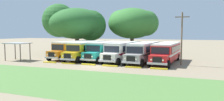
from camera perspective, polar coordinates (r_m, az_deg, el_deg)
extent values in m
plane|color=#84755B|center=(27.37, -3.73, -4.17)|extent=(220.00, 220.00, 0.00)
cube|color=#4C7538|center=(20.03, -14.02, -7.64)|extent=(80.00, 9.96, 0.01)
cube|color=orange|center=(36.89, -9.89, 0.52)|extent=(3.15, 9.36, 2.10)
cube|color=white|center=(36.90, -9.88, 0.26)|extent=(3.19, 9.38, 0.24)
cube|color=black|center=(36.40, -7.98, 1.28)|extent=(0.61, 7.98, 0.80)
cube|color=black|center=(37.84, -11.22, 1.37)|extent=(0.61, 7.98, 0.80)
cube|color=silver|center=(36.82, -9.91, 2.32)|extent=(3.07, 9.25, 0.22)
cube|color=orange|center=(32.74, -15.16, -1.04)|extent=(2.29, 1.55, 1.05)
cube|color=black|center=(32.18, -16.01, -1.11)|extent=(1.10, 0.18, 0.70)
cube|color=#B7B7BC|center=(32.19, -16.04, -1.88)|extent=(2.41, 0.37, 0.24)
cube|color=black|center=(33.17, -14.46, 0.83)|extent=(2.20, 0.22, 0.84)
cube|color=white|center=(40.77, -6.18, 0.82)|extent=(0.90, 0.12, 1.30)
sphere|color=#EAE5C6|center=(31.69, -15.11, -1.18)|extent=(0.20, 0.20, 0.20)
sphere|color=#EAE5C6|center=(32.60, -17.00, -1.06)|extent=(0.20, 0.20, 0.20)
cylinder|color=black|center=(32.12, -13.39, -2.05)|extent=(0.35, 1.02, 1.00)
cylinder|color=black|center=(33.65, -16.60, -1.81)|extent=(0.35, 1.02, 1.00)
cylinder|color=black|center=(38.85, -5.88, -0.77)|extent=(0.35, 1.02, 1.00)
cylinder|color=black|center=(40.12, -8.83, -0.62)|extent=(0.35, 1.02, 1.00)
cube|color=yellow|center=(34.82, -6.47, 0.31)|extent=(2.62, 9.23, 2.10)
cube|color=black|center=(34.83, -6.47, 0.04)|extent=(2.65, 9.25, 0.24)
cube|color=black|center=(34.47, -4.38, 1.12)|extent=(0.15, 8.00, 0.80)
cube|color=black|center=(35.65, -8.06, 1.21)|extent=(0.15, 8.00, 0.80)
cube|color=silver|center=(34.74, -6.49, 2.22)|extent=(2.54, 9.13, 0.22)
cube|color=yellow|center=(30.31, -11.17, -1.42)|extent=(2.22, 1.43, 1.05)
cube|color=black|center=(29.69, -11.94, -1.51)|extent=(1.10, 0.11, 0.70)
cube|color=#B7B7BC|center=(29.71, -11.97, -2.35)|extent=(2.40, 0.23, 0.24)
cube|color=black|center=(30.78, -10.52, 0.60)|extent=(2.20, 0.09, 0.84)
cube|color=black|center=(38.95, -3.28, 0.66)|extent=(0.90, 0.07, 1.30)
sphere|color=#EAE5C6|center=(29.27, -10.85, -1.58)|extent=(0.20, 0.20, 0.20)
sphere|color=#EAE5C6|center=(30.04, -13.10, -1.46)|extent=(0.20, 0.20, 0.20)
cylinder|color=black|center=(29.83, -9.10, -2.50)|extent=(0.29, 1.00, 1.00)
cylinder|color=black|center=(31.11, -12.91, -2.26)|extent=(0.29, 1.00, 1.00)
cylinder|color=black|center=(37.07, -2.64, -1.02)|extent=(0.29, 1.00, 1.00)
cylinder|color=black|center=(38.11, -5.93, -0.88)|extent=(0.29, 1.00, 1.00)
cube|color=teal|center=(34.07, -1.24, 0.24)|extent=(3.18, 9.36, 2.10)
cube|color=white|center=(34.09, -1.24, -0.04)|extent=(3.21, 9.38, 0.24)
cube|color=black|center=(33.77, 0.92, 1.05)|extent=(0.64, 7.98, 0.80)
cube|color=black|center=(34.88, -2.89, 1.17)|extent=(0.64, 7.98, 0.80)
cube|color=beige|center=(34.00, -1.24, 2.19)|extent=(3.09, 9.25, 0.22)
cube|color=teal|center=(29.49, -5.80, -1.52)|extent=(2.30, 1.56, 1.05)
cube|color=black|center=(28.85, -6.55, -1.62)|extent=(1.10, 0.18, 0.70)
cube|color=#B7B7BC|center=(28.87, -6.58, -2.48)|extent=(2.41, 0.38, 0.24)
cube|color=black|center=(29.97, -5.16, 0.55)|extent=(2.20, 0.22, 0.84)
cube|color=white|center=(38.27, 1.82, 0.59)|extent=(0.90, 0.13, 1.30)
sphere|color=#EAE5C6|center=(28.45, -5.40, -1.70)|extent=(0.20, 0.20, 0.20)
sphere|color=#EAE5C6|center=(29.18, -7.77, -1.56)|extent=(0.20, 0.20, 0.20)
cylinder|color=black|center=(29.04, -3.65, -2.65)|extent=(0.35, 1.02, 1.00)
cylinder|color=black|center=(30.26, -7.65, -2.38)|extent=(0.35, 1.02, 1.00)
cylinder|color=black|center=(36.40, 2.55, -1.13)|extent=(0.35, 1.02, 1.00)
cylinder|color=black|center=(37.38, -0.85, -0.96)|extent=(0.35, 1.02, 1.00)
cube|color=silver|center=(32.74, 3.22, 0.05)|extent=(3.05, 9.33, 2.10)
cube|color=maroon|center=(32.75, 3.21, -0.24)|extent=(3.08, 9.36, 0.24)
cube|color=black|center=(32.55, 5.50, 0.89)|extent=(0.52, 7.99, 0.80)
cube|color=black|center=(33.45, 1.37, 1.02)|extent=(0.52, 7.99, 0.80)
cube|color=beige|center=(32.66, 3.23, 2.08)|extent=(2.96, 9.23, 0.22)
cube|color=silver|center=(27.93, -0.69, -1.85)|extent=(2.28, 1.53, 1.05)
cube|color=black|center=(27.26, -1.34, -1.97)|extent=(1.10, 0.17, 0.70)
cube|color=#B7B7BC|center=(27.28, -1.38, -2.87)|extent=(2.41, 0.34, 0.24)
cube|color=black|center=(28.44, -0.12, 0.34)|extent=(2.20, 0.19, 0.84)
cube|color=maroon|center=(37.09, 5.77, 0.43)|extent=(0.90, 0.11, 1.30)
sphere|color=#EAE5C6|center=(26.93, -0.05, -2.05)|extent=(0.20, 0.20, 0.20)
sphere|color=#EAE5C6|center=(27.53, -2.70, -1.91)|extent=(0.20, 0.20, 0.20)
cylinder|color=black|center=(27.61, 1.66, -3.03)|extent=(0.34, 1.02, 1.00)
cylinder|color=black|center=(28.61, -2.79, -2.76)|extent=(0.34, 1.02, 1.00)
cylinder|color=black|center=(35.27, 6.78, -1.35)|extent=(0.34, 1.02, 1.00)
cylinder|color=black|center=(36.06, 3.14, -1.19)|extent=(0.34, 1.02, 1.00)
cube|color=#9E9993|center=(31.76, 8.76, -0.15)|extent=(3.15, 9.35, 2.10)
cube|color=#282828|center=(31.77, 8.76, -0.45)|extent=(3.18, 9.38, 0.24)
cube|color=black|center=(31.69, 11.13, 0.71)|extent=(0.61, 7.98, 0.80)
cube|color=black|center=(32.38, 6.76, 0.86)|extent=(0.61, 7.98, 0.80)
cube|color=silver|center=(31.68, 8.79, 1.94)|extent=(3.06, 9.25, 0.22)
cube|color=#9E9993|center=(26.79, 5.60, -2.17)|extent=(2.29, 1.55, 1.05)
cube|color=black|center=(26.09, 5.07, -2.29)|extent=(1.10, 0.18, 0.70)
cube|color=#B7B7BC|center=(26.11, 5.03, -3.24)|extent=(2.41, 0.37, 0.24)
cube|color=black|center=(27.31, 6.08, 0.13)|extent=(2.20, 0.22, 0.84)
cube|color=#282828|center=(36.22, 10.79, 0.26)|extent=(0.90, 0.12, 1.30)
sphere|color=#EAE5C6|center=(25.82, 6.49, -2.38)|extent=(0.20, 0.20, 0.20)
sphere|color=#EAE5C6|center=(26.29, 3.59, -2.23)|extent=(0.20, 0.20, 0.20)
cylinder|color=black|center=(26.58, 8.11, -3.39)|extent=(0.35, 1.02, 1.00)
cylinder|color=black|center=(27.36, 3.29, -3.11)|extent=(0.35, 1.02, 1.00)
cylinder|color=black|center=(34.46, 12.04, -1.57)|extent=(0.35, 1.02, 1.00)
cylinder|color=black|center=(35.06, 8.21, -1.40)|extent=(0.35, 1.02, 1.00)
cube|color=red|center=(31.39, 14.59, -0.31)|extent=(3.19, 9.36, 2.10)
cube|color=white|center=(31.40, 14.58, -0.61)|extent=(3.23, 9.39, 0.24)
cube|color=black|center=(31.44, 16.98, 0.56)|extent=(0.65, 7.98, 0.80)
cube|color=black|center=(31.89, 12.46, 0.71)|extent=(0.65, 7.98, 0.80)
cube|color=silver|center=(31.31, 14.63, 1.81)|extent=(3.11, 9.26, 0.22)
cube|color=red|center=(26.27, 12.44, -2.39)|extent=(2.30, 1.56, 1.05)
cube|color=black|center=(25.56, 12.07, -2.53)|extent=(1.10, 0.18, 0.70)
cube|color=#B7B7BC|center=(25.58, 12.04, -3.50)|extent=(2.41, 0.38, 0.24)
cube|color=black|center=(26.82, 12.79, -0.05)|extent=(2.20, 0.23, 0.84)
cube|color=white|center=(35.93, 15.94, 0.13)|extent=(0.90, 0.13, 1.30)
sphere|color=#EAE5C6|center=(25.36, 13.59, -2.62)|extent=(0.20, 0.20, 0.20)
sphere|color=#EAE5C6|center=(25.67, 10.52, -2.47)|extent=(0.20, 0.20, 0.20)
cylinder|color=black|center=(26.21, 15.03, -3.62)|extent=(0.36, 1.02, 1.00)
cylinder|color=black|center=(26.73, 9.95, -3.37)|extent=(0.36, 1.02, 1.00)
cylinder|color=black|center=(34.25, 17.45, -1.72)|extent=(0.36, 1.02, 1.00)
cylinder|color=black|center=(34.65, 13.51, -1.56)|extent=(0.36, 1.02, 1.00)
cube|color=yellow|center=(31.47, -16.44, -3.04)|extent=(2.00, 0.36, 0.15)
cube|color=yellow|center=(29.73, -11.70, -3.40)|extent=(2.00, 0.36, 0.15)
cube|color=yellow|center=(28.21, -6.40, -3.77)|extent=(2.00, 0.36, 0.15)
cube|color=yellow|center=(26.96, -0.56, -4.14)|extent=(2.00, 0.36, 0.15)
cube|color=yellow|center=(26.01, 5.79, -4.49)|extent=(2.00, 0.36, 0.15)
cube|color=yellow|center=(25.41, 12.53, -4.81)|extent=(2.00, 0.36, 0.15)
cylinder|color=brown|center=(46.12, 5.39, 1.87)|extent=(0.81, 0.81, 3.81)
ellipsoid|color=#33702D|center=(46.10, 5.43, 7.29)|extent=(10.30, 10.33, 6.54)
sphere|color=#33702D|center=(46.59, 9.13, 7.26)|extent=(5.50, 5.50, 5.50)
sphere|color=#33702D|center=(46.10, 2.34, 7.65)|extent=(5.21, 5.21, 5.21)
sphere|color=#33702D|center=(48.41, 6.19, 7.10)|extent=(5.88, 5.88, 5.88)
cylinder|color=brown|center=(45.72, -9.39, 1.75)|extent=(0.86, 0.86, 3.74)
ellipsoid|color=#286028|center=(45.69, -9.46, 7.14)|extent=(11.27, 12.22, 6.48)
sphere|color=#286028|center=(45.40, -5.74, 6.73)|extent=(6.53, 6.53, 6.53)
sphere|color=#286028|center=(46.72, -14.05, 7.84)|extent=(7.07, 7.07, 7.07)
sphere|color=#286028|center=(48.98, -7.21, 6.41)|extent=(5.64, 5.64, 5.64)
cylinder|color=brown|center=(29.00, 18.25, 2.95)|extent=(0.20, 0.20, 6.89)
cube|color=brown|center=(29.06, 18.40, 8.57)|extent=(1.80, 0.12, 0.12)
cylinder|color=brown|center=(34.03, -23.47, -0.59)|extent=(0.14, 0.14, 2.60)
cylinder|color=brown|center=(36.19, -26.88, -0.41)|extent=(0.14, 0.14, 2.60)
cylinder|color=brown|center=(35.49, -21.22, -0.31)|extent=(0.14, 0.14, 2.60)
cylinder|color=brown|center=(37.56, -24.63, -0.15)|extent=(0.14, 0.14, 2.60)
cube|color=#9EA3A8|center=(35.71, -24.15, 1.82)|extent=(3.60, 2.60, 0.12)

